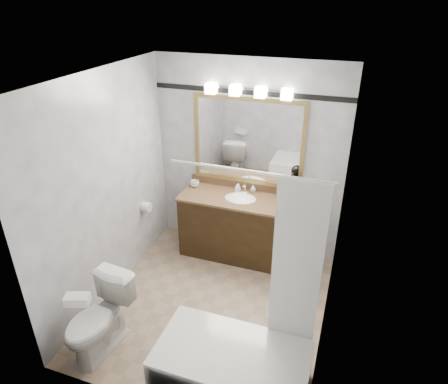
# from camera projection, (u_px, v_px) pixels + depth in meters

# --- Properties ---
(room) EXTENTS (2.42, 2.62, 2.52)m
(room) POSITION_uv_depth(u_px,v_px,m) (211.00, 208.00, 3.92)
(room) COLOR gray
(room) RESTS_ON ground
(vanity) EXTENTS (1.53, 0.58, 0.97)m
(vanity) POSITION_uv_depth(u_px,v_px,m) (240.00, 226.00, 5.14)
(vanity) COLOR black
(vanity) RESTS_ON ground
(mirror) EXTENTS (1.40, 0.04, 1.10)m
(mirror) POSITION_uv_depth(u_px,v_px,m) (248.00, 142.00, 4.88)
(mirror) COLOR #A18648
(mirror) RESTS_ON room
(vanity_light_bar) EXTENTS (1.02, 0.14, 0.12)m
(vanity_light_bar) POSITION_uv_depth(u_px,v_px,m) (248.00, 91.00, 4.55)
(vanity_light_bar) COLOR silver
(vanity_light_bar) RESTS_ON room
(accent_stripe) EXTENTS (2.40, 0.01, 0.06)m
(accent_stripe) POSITION_uv_depth(u_px,v_px,m) (250.00, 92.00, 4.62)
(accent_stripe) COLOR black
(accent_stripe) RESTS_ON room
(bathtub) EXTENTS (1.30, 0.75, 1.96)m
(bathtub) POSITION_uv_depth(u_px,v_px,m) (235.00, 364.00, 3.44)
(bathtub) COLOR white
(bathtub) RESTS_ON ground
(tp_roll) EXTENTS (0.11, 0.12, 0.12)m
(tp_roll) POSITION_uv_depth(u_px,v_px,m) (146.00, 207.00, 5.06)
(tp_roll) COLOR white
(tp_roll) RESTS_ON room
(toilet) EXTENTS (0.50, 0.78, 0.75)m
(toilet) POSITION_uv_depth(u_px,v_px,m) (98.00, 319.00, 3.78)
(toilet) COLOR white
(toilet) RESTS_ON ground
(tissue_box) EXTENTS (0.23, 0.18, 0.09)m
(tissue_box) POSITION_uv_depth(u_px,v_px,m) (77.00, 300.00, 3.42)
(tissue_box) COLOR white
(tissue_box) RESTS_ON toilet
(coffee_maker) EXTENTS (0.16, 0.21, 0.32)m
(coffee_maker) POSITION_uv_depth(u_px,v_px,m) (289.00, 194.00, 4.71)
(coffee_maker) COLOR black
(coffee_maker) RESTS_ON vanity
(cup_left) EXTENTS (0.13, 0.13, 0.09)m
(cup_left) POSITION_uv_depth(u_px,v_px,m) (195.00, 184.00, 5.22)
(cup_left) COLOR white
(cup_left) RESTS_ON vanity
(soap_bottle_a) EXTENTS (0.06, 0.07, 0.12)m
(soap_bottle_a) POSITION_uv_depth(u_px,v_px,m) (238.00, 188.00, 5.08)
(soap_bottle_a) COLOR white
(soap_bottle_a) RESTS_ON vanity
(soap_bottle_b) EXTENTS (0.09, 0.09, 0.09)m
(soap_bottle_b) POSITION_uv_depth(u_px,v_px,m) (253.00, 189.00, 5.09)
(soap_bottle_b) COLOR white
(soap_bottle_b) RESTS_ON vanity
(soap_bar) EXTENTS (0.09, 0.07, 0.02)m
(soap_bar) POSITION_uv_depth(u_px,v_px,m) (244.00, 193.00, 5.05)
(soap_bar) COLOR #E9EAC1
(soap_bar) RESTS_ON vanity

